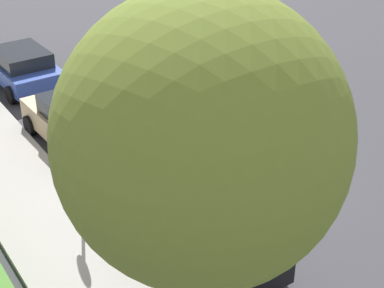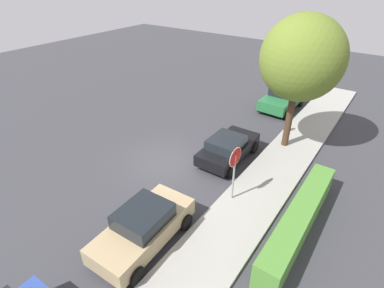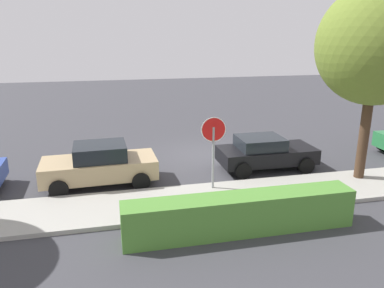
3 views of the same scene
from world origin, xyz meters
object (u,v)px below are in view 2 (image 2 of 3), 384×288
object	(u,v)px
parked_car_green	(282,98)
fire_hydrant	(289,127)
street_tree_mid_block	(302,59)
stop_sign	(235,165)
parked_car_tan	(144,227)
parked_car_black	(228,148)

from	to	relation	value
parked_car_green	fire_hydrant	xyz separation A→B (m)	(3.18, 1.70, -0.40)
street_tree_mid_block	fire_hydrant	bearing A→B (deg)	-164.35
street_tree_mid_block	stop_sign	bearing A→B (deg)	-3.47
stop_sign	fire_hydrant	bearing A→B (deg)	-178.77
stop_sign	fire_hydrant	distance (m)	7.50
stop_sign	parked_car_tan	world-z (taller)	stop_sign
parked_car_black	stop_sign	bearing A→B (deg)	32.97
parked_car_tan	street_tree_mid_block	world-z (taller)	street_tree_mid_block
stop_sign	street_tree_mid_block	size ratio (longest dim) A/B	0.38
stop_sign	parked_car_black	size ratio (longest dim) A/B	0.69
parked_car_black	fire_hydrant	distance (m)	4.93
parked_car_black	parked_car_tan	world-z (taller)	parked_car_tan
fire_hydrant	parked_car_green	bearing A→B (deg)	-151.91
parked_car_tan	parked_car_green	world-z (taller)	parked_car_green
parked_car_tan	parked_car_green	xyz separation A→B (m)	(-14.37, -0.35, -0.01)
parked_car_black	parked_car_tan	xyz separation A→B (m)	(6.54, 0.24, 0.07)
parked_car_black	street_tree_mid_block	size ratio (longest dim) A/B	0.55
fire_hydrant	parked_car_tan	bearing A→B (deg)	-6.87
parked_car_black	parked_car_green	bearing A→B (deg)	-179.23
parked_car_green	street_tree_mid_block	distance (m)	6.85
parked_car_tan	street_tree_mid_block	size ratio (longest dim) A/B	0.59
parked_car_tan	parked_car_green	distance (m)	14.37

